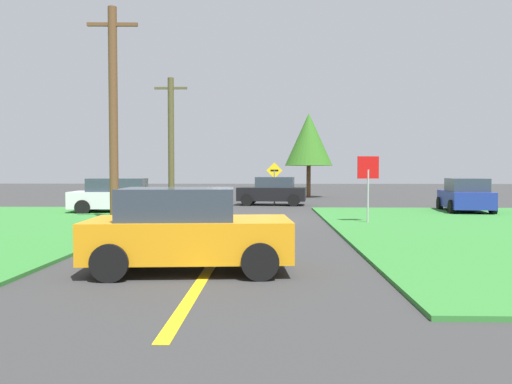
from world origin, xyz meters
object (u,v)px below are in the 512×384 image
object	(u,v)px
direction_sign	(274,179)
car_behind_on_main_road	(187,230)
stop_sign	(368,176)
utility_pole_near	(113,114)
car_approaching_junction	(273,191)
utility_pole_mid	(171,141)
car_on_crossroad	(465,196)
oak_tree_left	(309,140)
parked_car_near_building	(121,196)

from	to	relation	value
direction_sign	car_behind_on_main_road	bearing A→B (deg)	-95.31
stop_sign	utility_pole_near	bearing A→B (deg)	-7.93
car_approaching_junction	utility_pole_mid	size ratio (longest dim) A/B	0.57
car_on_crossroad	oak_tree_left	size ratio (longest dim) A/B	0.65
stop_sign	utility_pole_mid	xyz separation A→B (m)	(-9.09, 9.39, 1.87)
car_on_crossroad	direction_sign	world-z (taller)	direction_sign
car_on_crossroad	oak_tree_left	world-z (taller)	oak_tree_left
stop_sign	parked_car_near_building	bearing A→B (deg)	-35.18
car_behind_on_main_road	direction_sign	world-z (taller)	direction_sign
stop_sign	car_behind_on_main_road	world-z (taller)	stop_sign
car_approaching_junction	direction_sign	size ratio (longest dim) A/B	1.65
car_behind_on_main_road	utility_pole_mid	world-z (taller)	utility_pole_mid
parked_car_near_building	utility_pole_near	world-z (taller)	utility_pole_near
car_behind_on_main_road	car_approaching_junction	bearing A→B (deg)	80.71
stop_sign	direction_sign	size ratio (longest dim) A/B	1.02
car_approaching_junction	parked_car_near_building	distance (m)	9.25
utility_pole_near	oak_tree_left	xyz separation A→B (m)	(8.44, 20.15, 0.30)
parked_car_near_building	oak_tree_left	xyz separation A→B (m)	(9.72, 14.96, 3.50)
parked_car_near_building	oak_tree_left	distance (m)	18.18
car_on_crossroad	car_approaching_junction	distance (m)	10.46
car_approaching_junction	utility_pole_near	world-z (taller)	utility_pole_near
utility_pole_near	oak_tree_left	size ratio (longest dim) A/B	1.24
parked_car_near_building	car_approaching_junction	bearing A→B (deg)	35.93
car_approaching_junction	oak_tree_left	distance (m)	9.97
car_approaching_junction	utility_pole_mid	bearing A→B (deg)	18.79
oak_tree_left	car_on_crossroad	bearing A→B (deg)	-66.26
parked_car_near_building	utility_pole_mid	world-z (taller)	utility_pole_mid
car_on_crossroad	direction_sign	xyz separation A→B (m)	(-8.89, 5.00, 0.72)
stop_sign	car_approaching_junction	xyz separation A→B (m)	(-3.48, 10.68, -0.97)
parked_car_near_building	car_behind_on_main_road	size ratio (longest dim) A/B	1.18
stop_sign	car_on_crossroad	size ratio (longest dim) A/B	0.61
car_on_crossroad	car_behind_on_main_road	distance (m)	17.90
stop_sign	utility_pole_near	world-z (taller)	utility_pole_near
parked_car_near_building	utility_pole_near	distance (m)	6.23
car_on_crossroad	direction_sign	bearing A→B (deg)	67.62
car_behind_on_main_road	oak_tree_left	xyz separation A→B (m)	(4.40, 28.66, 3.51)
car_approaching_junction	direction_sign	distance (m)	0.81
utility_pole_near	direction_sign	distance (m)	12.58
stop_sign	parked_car_near_building	xyz separation A→B (m)	(-10.50, 4.66, -0.96)
car_approaching_junction	direction_sign	bearing A→B (deg)	111.12
stop_sign	utility_pole_near	size ratio (longest dim) A/B	0.32
direction_sign	oak_tree_left	world-z (taller)	oak_tree_left
car_on_crossroad	stop_sign	bearing A→B (deg)	141.02
stop_sign	car_on_crossroad	world-z (taller)	stop_sign
stop_sign	parked_car_near_building	distance (m)	11.52
stop_sign	utility_pole_mid	world-z (taller)	utility_pole_mid
stop_sign	car_approaching_junction	world-z (taller)	stop_sign
direction_sign	utility_pole_near	bearing A→B (deg)	-118.28
utility_pole_mid	direction_sign	distance (m)	6.16
utility_pole_mid	oak_tree_left	bearing A→B (deg)	50.91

